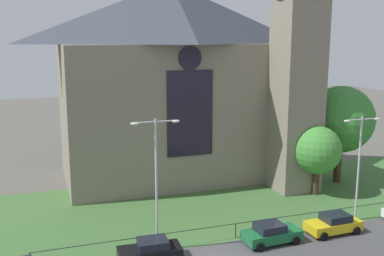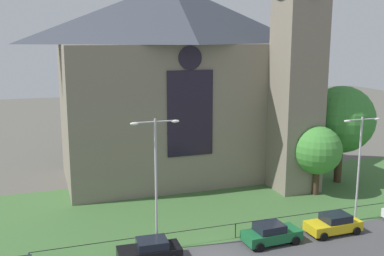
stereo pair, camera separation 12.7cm
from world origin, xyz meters
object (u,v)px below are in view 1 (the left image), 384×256
object	(u,v)px
tree_right_far	(341,120)
parked_car_yellow	(334,224)
streetlamp_far	(359,156)
tree_right_near	(317,150)
church_building	(180,80)
parked_car_black	(150,251)
parked_car_green	(271,233)
streetlamp_near	(156,170)

from	to	relation	value
tree_right_far	parked_car_yellow	bearing A→B (deg)	-127.22
streetlamp_far	tree_right_near	bearing A→B (deg)	85.37
tree_right_near	parked_car_yellow	bearing A→B (deg)	-114.91
parked_car_yellow	tree_right_far	bearing A→B (deg)	-128.71
church_building	parked_car_black	bearing A→B (deg)	-113.66
tree_right_near	parked_car_green	distance (m)	12.64
streetlamp_far	parked_car_yellow	world-z (taller)	streetlamp_far
church_building	streetlamp_near	xyz separation A→B (m)	(-6.81, -16.07, -4.42)
streetlamp_far	parked_car_green	xyz separation A→B (m)	(-8.55, -1.58, -4.67)
church_building	parked_car_black	world-z (taller)	church_building
church_building	parked_car_green	size ratio (longest dim) A/B	6.07
tree_right_near	tree_right_far	size ratio (longest dim) A/B	0.66
tree_right_near	tree_right_far	distance (m)	5.50
streetlamp_far	parked_car_green	distance (m)	9.87
tree_right_near	parked_car_green	xyz separation A→B (m)	(-9.07, -8.06, -3.55)
tree_right_near	parked_car_yellow	size ratio (longest dim) A/B	1.55
parked_car_black	parked_car_yellow	distance (m)	14.28
parked_car_green	streetlamp_near	bearing A→B (deg)	166.09
streetlamp_near	parked_car_yellow	size ratio (longest dim) A/B	2.21
tree_right_far	parked_car_black	bearing A→B (deg)	-154.95
streetlamp_near	parked_car_yellow	world-z (taller)	streetlamp_near
tree_right_far	parked_car_black	distance (m)	25.31
parked_car_green	parked_car_yellow	size ratio (longest dim) A/B	1.01
tree_right_near	parked_car_black	bearing A→B (deg)	-156.42
tree_right_near	streetlamp_near	size ratio (longest dim) A/B	0.70
church_building	streetlamp_near	size ratio (longest dim) A/B	2.77
tree_right_far	streetlamp_far	distance (m)	10.33
tree_right_near	parked_car_black	world-z (taller)	tree_right_near
tree_right_far	parked_car_green	size ratio (longest dim) A/B	2.31
church_building	tree_right_far	xyz separation A→B (m)	(14.68, -7.01, -3.76)
church_building	parked_car_yellow	size ratio (longest dim) A/B	6.12
church_building	parked_car_black	distance (m)	21.30
church_building	parked_car_green	distance (m)	20.10
parked_car_black	parked_car_yellow	size ratio (longest dim) A/B	1.01
streetlamp_far	tree_right_far	bearing A→B (deg)	61.82
parked_car_black	church_building	bearing A→B (deg)	-110.96
tree_right_far	tree_right_near	bearing A→B (deg)	-149.21
tree_right_far	parked_car_yellow	xyz separation A→B (m)	(-8.05, -10.60, -5.76)
church_building	streetlamp_near	distance (m)	18.00
tree_right_far	church_building	bearing A→B (deg)	154.47
tree_right_far	streetlamp_far	bearing A→B (deg)	-118.18
streetlamp_near	streetlamp_far	xyz separation A→B (m)	(16.64, -0.00, -0.44)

